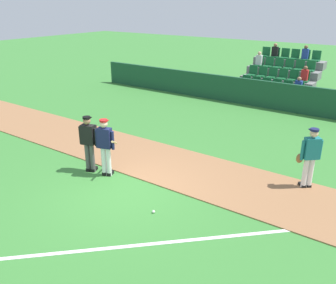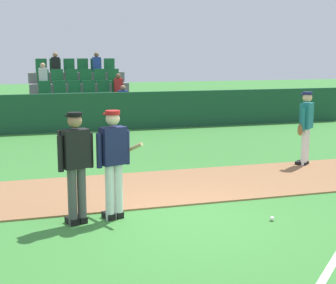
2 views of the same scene
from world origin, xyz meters
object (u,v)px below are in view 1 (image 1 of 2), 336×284
Objects in this scene: batter_navy_jersey at (105,145)px; baseball at (154,212)px; umpire_home_plate at (89,141)px; runner_teal_jersey at (310,156)px.

batter_navy_jersey reaches higher than baseball.
umpire_home_plate is 6.30m from runner_teal_jersey.
baseball is (2.99, -0.77, -0.96)m from umpire_home_plate.
umpire_home_plate is (-0.61, -0.07, 0.03)m from batter_navy_jersey.
batter_navy_jersey is 23.78× the size of baseball.
runner_teal_jersey is at bearing 27.31° from batter_navy_jersey.
runner_teal_jersey is 23.78× the size of baseball.
umpire_home_plate is at bearing -173.13° from batter_navy_jersey.
batter_navy_jersey is at bearing -152.69° from runner_teal_jersey.
batter_navy_jersey is 0.62m from umpire_home_plate.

